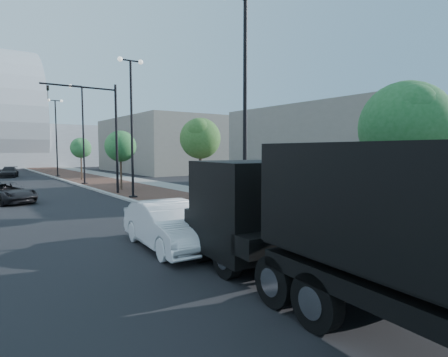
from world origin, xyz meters
TOP-DOWN VIEW (x-y plane):
  - sidewalk at (3.50, 40.00)m, footprint 7.00×140.00m
  - concrete_strip at (6.20, 40.00)m, footprint 2.40×140.00m
  - curb at (0.00, 40.00)m, footprint 0.30×140.00m
  - dump_truck at (-2.42, 3.15)m, footprint 3.74×13.52m
  - white_sedan at (-3.12, 9.47)m, footprint 2.00×4.87m
  - dark_car_mid at (-6.53, 24.76)m, footprint 3.64×5.02m
  - dark_car_far at (-4.17, 49.38)m, footprint 2.58×4.57m
  - pedestrian at (6.69, 24.56)m, footprint 0.72×0.51m
  - streetlight_1 at (0.49, 10.00)m, footprint 1.44×0.56m
  - streetlight_2 at (0.60, 22.00)m, footprint 1.72×0.56m
  - streetlight_3 at (0.49, 34.00)m, footprint 1.44×0.56m
  - streetlight_4 at (0.60, 46.00)m, footprint 1.72×0.56m
  - traffic_mast at (-0.30, 25.00)m, footprint 5.09×0.20m
  - tree_0 at (1.65, 4.02)m, footprint 2.58×2.56m
  - tree_1 at (1.65, 15.02)m, footprint 2.23×2.15m
  - tree_2 at (1.65, 27.02)m, footprint 2.50×2.47m
  - tree_3 at (1.65, 39.02)m, footprint 2.22×2.14m
  - convention_center at (-2.00, 85.00)m, footprint 50.00×30.00m
  - commercial_block_ne at (16.00, 50.00)m, footprint 12.00×22.00m
  - commercial_block_e at (18.00, 20.00)m, footprint 10.00×16.00m
  - utility_cover_1 at (2.40, 8.00)m, footprint 0.50×0.50m
  - utility_cover_2 at (2.40, 19.00)m, footprint 0.50×0.50m

SIDE VIEW (x-z plane):
  - sidewalk at x=3.50m, z-range 0.00..0.12m
  - concrete_strip at x=6.20m, z-range 0.00..0.13m
  - curb at x=0.00m, z-range 0.00..0.14m
  - utility_cover_1 at x=2.40m, z-range 0.12..0.14m
  - utility_cover_2 at x=2.40m, z-range 0.12..0.14m
  - dark_car_far at x=-4.17m, z-range 0.00..1.25m
  - dark_car_mid at x=-6.53m, z-range 0.00..1.27m
  - white_sedan at x=-3.12m, z-range 0.00..1.57m
  - pedestrian at x=6.69m, z-range 0.00..1.87m
  - dump_truck at x=-2.42m, z-range -0.27..3.16m
  - tree_3 at x=1.65m, z-range 1.20..5.76m
  - commercial_block_e at x=18.00m, z-range 0.00..7.00m
  - tree_2 at x=1.65m, z-range 1.16..5.97m
  - tree_1 at x=1.65m, z-range 1.39..6.37m
  - tree_0 at x=1.65m, z-range 1.32..6.55m
  - commercial_block_ne at x=16.00m, z-range 0.00..8.00m
  - streetlight_1 at x=0.49m, z-range -0.26..8.95m
  - streetlight_3 at x=0.49m, z-range -0.26..8.95m
  - streetlight_2 at x=0.60m, z-range 0.18..9.46m
  - streetlight_4 at x=0.60m, z-range 0.18..9.46m
  - traffic_mast at x=-0.30m, z-range 0.98..8.98m
  - convention_center at x=-2.00m, z-range -19.00..31.00m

